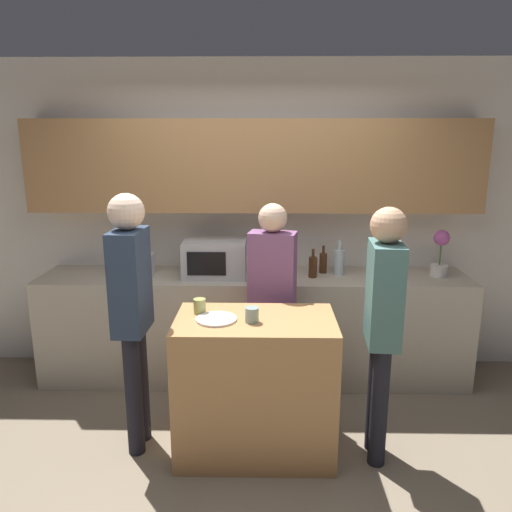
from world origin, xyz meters
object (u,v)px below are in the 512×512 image
at_px(cup_0, 200,306).
at_px(person_left, 383,315).
at_px(microwave, 215,258).
at_px(person_right, 132,301).
at_px(person_center, 272,290).
at_px(bottle_0, 313,267).
at_px(cup_1, 252,315).
at_px(bottle_1, 323,263).
at_px(plate_on_island, 216,319).
at_px(bottle_2, 339,262).
at_px(toaster, 138,264).
at_px(potted_plant, 440,253).

bearing_deg(cup_0, person_left, -7.42).
bearing_deg(person_left, microwave, 50.22).
bearing_deg(person_right, person_center, 122.47).
height_order(bottle_0, cup_1, bottle_0).
distance_m(person_left, person_center, 0.92).
bearing_deg(person_center, cup_0, 56.12).
height_order(cup_1, person_left, person_left).
bearing_deg(bottle_1, plate_on_island, -124.16).
xyz_separation_m(bottle_0, plate_on_island, (-0.70, -1.05, -0.07)).
xyz_separation_m(bottle_2, plate_on_island, (-0.93, -1.13, -0.09)).
xyz_separation_m(microwave, bottle_0, (0.82, -0.05, -0.06)).
xyz_separation_m(cup_0, person_right, (-0.43, -0.06, 0.05)).
distance_m(toaster, person_left, 2.13).
bearing_deg(bottle_1, microwave, -174.26).
bearing_deg(bottle_0, person_left, -72.72).
xyz_separation_m(cup_1, person_right, (-0.77, 0.08, 0.05)).
height_order(plate_on_island, cup_0, cup_0).
height_order(toaster, bottle_2, bottle_2).
bearing_deg(potted_plant, plate_on_island, -148.17).
relative_size(microwave, cup_1, 5.45).
relative_size(bottle_1, cup_0, 2.39).
height_order(bottle_0, bottle_2, bottle_2).
relative_size(toaster, bottle_2, 0.87).
relative_size(bottle_2, person_center, 0.19).
bearing_deg(cup_1, potted_plant, 36.08).
bearing_deg(bottle_1, person_center, -126.91).
bearing_deg(cup_1, person_left, -0.25).
distance_m(potted_plant, bottle_0, 1.07).
distance_m(plate_on_island, cup_0, 0.18).
relative_size(bottle_0, plate_on_island, 0.92).
relative_size(toaster, potted_plant, 0.66).
bearing_deg(potted_plant, person_center, -160.39).
bearing_deg(person_right, microwave, 159.18).
height_order(toaster, bottle_1, bottle_1).
height_order(microwave, toaster, microwave).
xyz_separation_m(bottle_1, cup_1, (-0.58, -1.21, -0.03)).
relative_size(toaster, person_left, 0.16).
xyz_separation_m(bottle_2, cup_1, (-0.71, -1.15, -0.05)).
bearing_deg(person_right, toaster, -166.17).
xyz_separation_m(cup_0, person_left, (1.16, -0.15, 0.00)).
xyz_separation_m(cup_1, person_center, (0.13, 0.62, -0.04)).
bearing_deg(bottle_1, bottle_0, -126.07).
bearing_deg(bottle_2, person_right, -144.11).
height_order(toaster, cup_0, toaster).
distance_m(bottle_2, cup_1, 1.35).
distance_m(bottle_1, bottle_2, 0.14).
xyz_separation_m(toaster, bottle_0, (1.47, -0.05, 0.00)).
height_order(bottle_0, person_center, person_center).
relative_size(potted_plant, cup_0, 3.96).
distance_m(potted_plant, person_right, 2.53).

